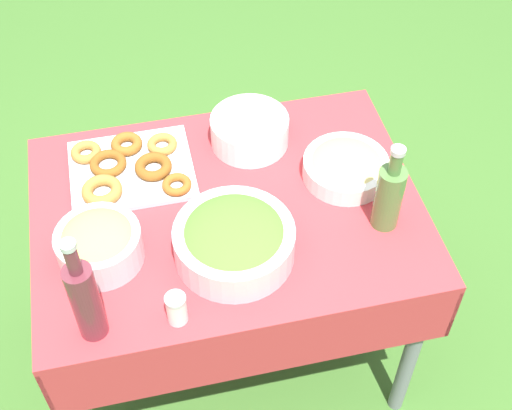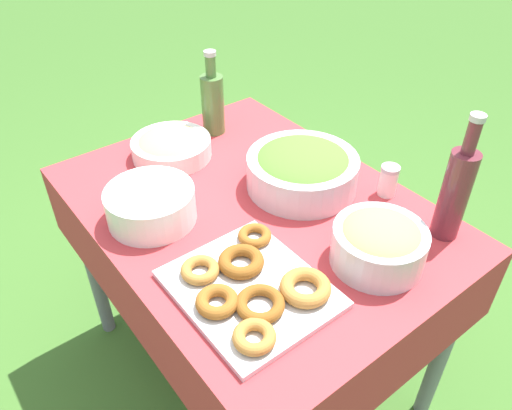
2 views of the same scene
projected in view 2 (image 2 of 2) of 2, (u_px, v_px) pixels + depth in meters
The scene contains 10 objects.
ground_plane at pixel (253, 365), 1.90m from camera, with size 14.00×14.00×0.00m, color #3D6B28.
picnic_table at pixel (253, 236), 1.50m from camera, with size 1.13×0.84×0.77m.
salad_bowl at pixel (302, 169), 1.47m from camera, with size 0.33×0.33×0.12m.
pasta_bowl at pixel (171, 146), 1.62m from camera, with size 0.26×0.26×0.08m.
donut_platter at pixel (251, 287), 1.16m from camera, with size 0.38×0.33×0.05m.
plate_stack at pixel (151, 205), 1.35m from camera, with size 0.24×0.24×0.10m.
olive_oil_bottle at pixel (213, 102), 1.70m from camera, with size 0.08×0.08×0.29m.
wine_bottle at pixel (456, 191), 1.25m from camera, with size 0.07×0.07×0.35m.
fruit_bowl at pixel (379, 243), 1.21m from camera, with size 0.23×0.23×0.12m.
salt_shaker at pixel (388, 180), 1.44m from camera, with size 0.05×0.05×0.10m.
Camera 2 is at (-0.90, 0.68, 1.65)m, focal length 35.00 mm.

